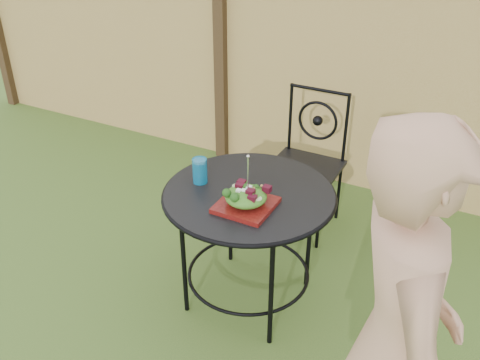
% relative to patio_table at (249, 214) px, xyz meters
% --- Properties ---
extents(fence, '(8.00, 0.12, 1.90)m').
position_rel_patio_table_xyz_m(fence, '(0.27, 1.57, 0.36)').
color(fence, tan).
rests_on(fence, ground).
extents(patio_table, '(0.92, 0.92, 0.72)m').
position_rel_patio_table_xyz_m(patio_table, '(0.00, 0.00, 0.00)').
color(patio_table, black).
rests_on(patio_table, ground).
extents(patio_chair, '(0.46, 0.46, 0.95)m').
position_rel_patio_table_xyz_m(patio_chair, '(-0.01, 0.90, -0.08)').
color(patio_chair, black).
rests_on(patio_chair, ground).
extents(diner, '(0.63, 0.72, 1.66)m').
position_rel_patio_table_xyz_m(diner, '(0.95, -0.80, 0.25)').
color(diner, tan).
rests_on(diner, ground).
extents(salad_plate, '(0.27, 0.27, 0.02)m').
position_rel_patio_table_xyz_m(salad_plate, '(0.05, -0.14, 0.15)').
color(salad_plate, '#3D0808').
rests_on(salad_plate, patio_table).
extents(salad, '(0.21, 0.21, 0.08)m').
position_rel_patio_table_xyz_m(salad, '(0.05, -0.14, 0.20)').
color(salad, '#235614').
rests_on(salad, salad_plate).
extents(fork, '(0.01, 0.01, 0.18)m').
position_rel_patio_table_xyz_m(fork, '(0.06, -0.14, 0.33)').
color(fork, silver).
rests_on(fork, salad).
extents(drinking_glass, '(0.08, 0.08, 0.14)m').
position_rel_patio_table_xyz_m(drinking_glass, '(-0.28, -0.03, 0.21)').
color(drinking_glass, '#0C638D').
rests_on(drinking_glass, patio_table).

